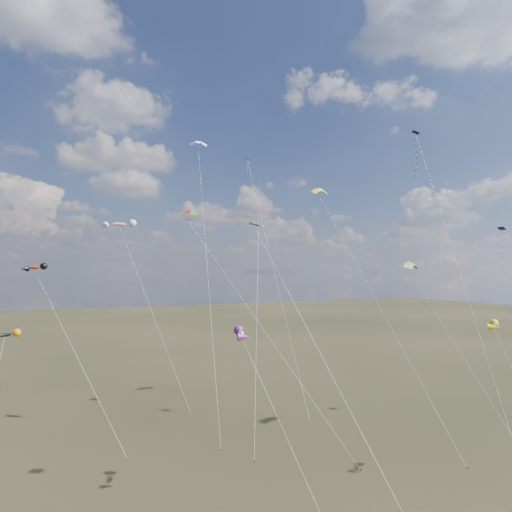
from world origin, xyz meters
name	(u,v)px	position (x,y,z in m)	size (l,w,h in m)	color
ground	(357,496)	(0.00, 0.00, 0.00)	(400.00, 400.00, 0.00)	black
diamond_black_high	(421,169)	(16.84, 9.65, 28.88)	(6.36, 17.58, 33.67)	black
diamond_navy_tall	(252,187)	(7.15, 34.54, 30.21)	(1.55, 20.23, 35.22)	#0D184C
diamond_black_mid	(292,298)	(-5.83, -0.26, 15.29)	(3.08, 19.01, 21.22)	black
diamond_navy_right	(505,262)	(28.01, 7.50, 18.34)	(2.86, 12.41, 22.61)	#131048
diamond_orange_center	(258,263)	(1.27, 20.15, 18.27)	(8.48, 15.77, 25.01)	#E75100
parafoil_yellow	(321,191)	(13.40, 24.89, 28.60)	(2.90, 25.98, 29.40)	yellow
parafoil_blue_white	(199,144)	(-1.94, 32.97, 35.52)	(5.63, 21.15, 36.37)	#1160AD
parafoil_striped	(412,264)	(15.35, 9.71, 18.06)	(6.32, 10.28, 18.75)	#F8FF0A
parafoil_tricolor	(189,213)	(-7.00, 21.11, 23.87)	(11.43, 18.82, 24.58)	#E1D805
novelty_black_orange	(5,335)	(-25.35, 24.94, 10.67)	(3.12, 10.65, 11.17)	black
novelty_orange_black	(34,269)	(-22.73, 26.05, 17.55)	(9.54, 12.91, 18.10)	#C83903
novelty_white_purple	(241,334)	(-7.58, 4.84, 12.23)	(3.43, 10.07, 12.74)	white
novelty_redwhite_stripe	(119,225)	(-12.13, 37.34, 23.86)	(8.82, 13.69, 24.58)	red
novelty_blue_yellow	(494,326)	(12.61, -2.44, 12.60)	(2.77, 8.58, 13.07)	#0E58AD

